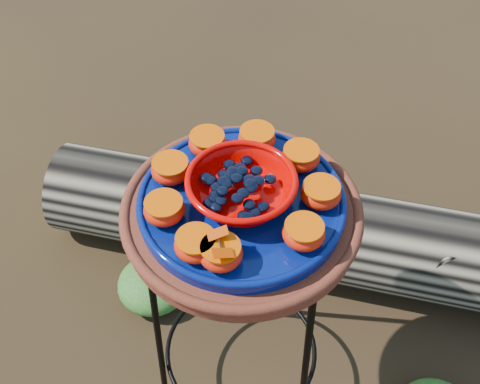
% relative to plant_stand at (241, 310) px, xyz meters
% --- Properties ---
extents(ground, '(60.00, 60.00, 0.00)m').
position_rel_plant_stand_xyz_m(ground, '(0.00, 0.00, -0.35)').
color(ground, black).
extents(plant_stand, '(0.44, 0.44, 0.70)m').
position_rel_plant_stand_xyz_m(plant_stand, '(0.00, 0.00, 0.00)').
color(plant_stand, black).
rests_on(plant_stand, ground).
extents(terracotta_saucer, '(0.47, 0.47, 0.04)m').
position_rel_plant_stand_xyz_m(terracotta_saucer, '(0.00, 0.00, 0.37)').
color(terracotta_saucer, '#4C110E').
rests_on(terracotta_saucer, plant_stand).
extents(cobalt_plate, '(0.40, 0.40, 0.03)m').
position_rel_plant_stand_xyz_m(cobalt_plate, '(0.00, 0.00, 0.40)').
color(cobalt_plate, '#00073C').
rests_on(cobalt_plate, terracotta_saucer).
extents(red_bowl, '(0.20, 0.20, 0.06)m').
position_rel_plant_stand_xyz_m(red_bowl, '(0.00, 0.00, 0.44)').
color(red_bowl, '#D00200').
rests_on(red_bowl, cobalt_plate).
extents(glass_gems, '(0.16, 0.16, 0.03)m').
position_rel_plant_stand_xyz_m(glass_gems, '(0.00, 0.00, 0.48)').
color(glass_gems, black).
rests_on(glass_gems, red_bowl).
extents(orange_half_0, '(0.08, 0.08, 0.04)m').
position_rel_plant_stand_xyz_m(orange_half_0, '(0.00, -0.15, 0.44)').
color(orange_half_0, red).
rests_on(orange_half_0, cobalt_plate).
extents(orange_half_1, '(0.08, 0.08, 0.04)m').
position_rel_plant_stand_xyz_m(orange_half_1, '(0.13, -0.07, 0.44)').
color(orange_half_1, red).
rests_on(orange_half_1, cobalt_plate).
extents(orange_half_2, '(0.08, 0.08, 0.04)m').
position_rel_plant_stand_xyz_m(orange_half_2, '(0.15, 0.03, 0.44)').
color(orange_half_2, red).
rests_on(orange_half_2, cobalt_plate).
extents(orange_half_3, '(0.08, 0.08, 0.04)m').
position_rel_plant_stand_xyz_m(orange_half_3, '(0.09, 0.12, 0.44)').
color(orange_half_3, red).
rests_on(orange_half_3, cobalt_plate).
extents(orange_half_4, '(0.08, 0.08, 0.04)m').
position_rel_plant_stand_xyz_m(orange_half_4, '(-0.01, 0.15, 0.44)').
color(orange_half_4, red).
rests_on(orange_half_4, cobalt_plate).
extents(orange_half_5, '(0.08, 0.08, 0.04)m').
position_rel_plant_stand_xyz_m(orange_half_5, '(-0.10, 0.11, 0.44)').
color(orange_half_5, red).
rests_on(orange_half_5, cobalt_plate).
extents(orange_half_6, '(0.08, 0.08, 0.04)m').
position_rel_plant_stand_xyz_m(orange_half_6, '(-0.15, 0.02, 0.44)').
color(orange_half_6, red).
rests_on(orange_half_6, cobalt_plate).
extents(orange_half_7, '(0.08, 0.08, 0.04)m').
position_rel_plant_stand_xyz_m(orange_half_7, '(-0.13, -0.08, 0.44)').
color(orange_half_7, red).
rests_on(orange_half_7, cobalt_plate).
extents(orange_half_8, '(0.08, 0.08, 0.04)m').
position_rel_plant_stand_xyz_m(orange_half_8, '(-0.05, -0.14, 0.44)').
color(orange_half_8, red).
rests_on(orange_half_8, cobalt_plate).
extents(butterfly, '(0.09, 0.08, 0.01)m').
position_rel_plant_stand_xyz_m(butterfly, '(0.00, -0.15, 0.46)').
color(butterfly, '#B83400').
rests_on(butterfly, orange_half_0).
extents(driftwood_log, '(1.57, 0.45, 0.29)m').
position_rel_plant_stand_xyz_m(driftwood_log, '(0.05, 0.45, -0.20)').
color(driftwood_log, black).
rests_on(driftwood_log, ground).
extents(foliage_left, '(0.23, 0.23, 0.11)m').
position_rel_plant_stand_xyz_m(foliage_left, '(-0.33, 0.19, -0.29)').
color(foliage_left, '#204B16').
rests_on(foliage_left, ground).
extents(foliage_back, '(0.29, 0.29, 0.15)m').
position_rel_plant_stand_xyz_m(foliage_back, '(-0.18, 0.63, -0.28)').
color(foliage_back, '#204B16').
rests_on(foliage_back, ground).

